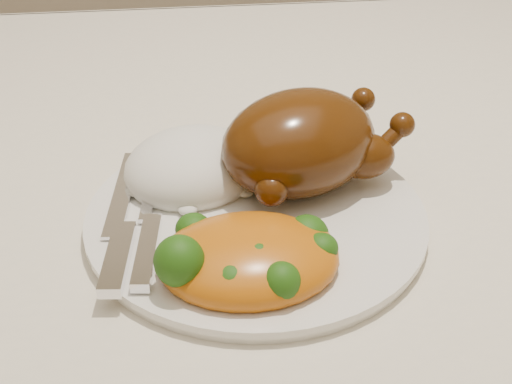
{
  "coord_description": "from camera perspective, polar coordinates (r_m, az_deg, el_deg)",
  "views": [
    {
      "loc": [
        0.08,
        -0.51,
        1.12
      ],
      "look_at": [
        0.14,
        -0.03,
        0.8
      ],
      "focal_mm": 50.0,
      "sensor_mm": 36.0,
      "label": 1
    }
  ],
  "objects": [
    {
      "name": "cutlery",
      "position": [
        0.56,
        -9.85,
        -3.23
      ],
      "size": [
        0.05,
        0.2,
        0.01
      ],
      "rotation": [
        0.0,
        0.0,
        -0.11
      ],
      "color": "silver",
      "rests_on": "dinner_plate"
    },
    {
      "name": "side_plate",
      "position": [
        0.63,
        -1.16,
        0.72
      ],
      "size": [
        0.22,
        0.22,
        0.01
      ],
      "primitive_type": "cylinder",
      "rotation": [
        0.0,
        0.0,
        -0.16
      ],
      "color": "white",
      "rests_on": "tablecloth"
    },
    {
      "name": "dinner_plate",
      "position": [
        0.59,
        0.0,
        -2.11
      ],
      "size": [
        0.35,
        0.35,
        0.01
      ],
      "primitive_type": "cylinder",
      "rotation": [
        0.0,
        0.0,
        0.34
      ],
      "color": "white",
      "rests_on": "tablecloth"
    },
    {
      "name": "rice_mound",
      "position": [
        0.62,
        -5.1,
        1.91
      ],
      "size": [
        0.15,
        0.15,
        0.06
      ],
      "rotation": [
        0.0,
        0.0,
        0.4
      ],
      "color": "white",
      "rests_on": "dinner_plate"
    },
    {
      "name": "roast_chicken",
      "position": [
        0.6,
        3.79,
        4.02
      ],
      "size": [
        0.18,
        0.15,
        0.09
      ],
      "rotation": [
        0.0,
        0.0,
        0.39
      ],
      "color": "#4F2708",
      "rests_on": "dinner_plate"
    },
    {
      "name": "tablecloth",
      "position": [
        0.64,
        -12.65,
        -3.66
      ],
      "size": [
        1.73,
        1.03,
        0.18
      ],
      "color": "beige",
      "rests_on": "dining_table"
    },
    {
      "name": "mac_and_cheese",
      "position": [
        0.52,
        -0.22,
        -5.22
      ],
      "size": [
        0.14,
        0.11,
        0.06
      ],
      "rotation": [
        0.0,
        0.0,
        -0.01
      ],
      "color": "orange",
      "rests_on": "dinner_plate"
    },
    {
      "name": "dining_table",
      "position": [
        0.68,
        -11.9,
        -8.56
      ],
      "size": [
        1.6,
        0.9,
        0.76
      ],
      "color": "brown",
      "rests_on": "floor"
    }
  ]
}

